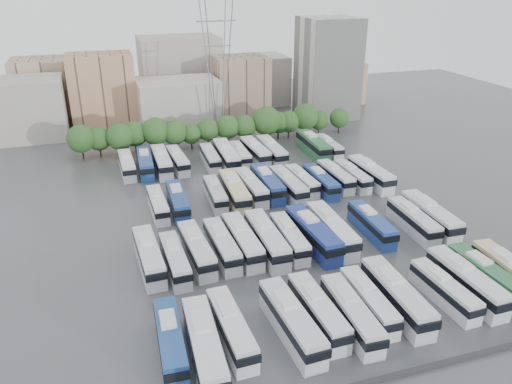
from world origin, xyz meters
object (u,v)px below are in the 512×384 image
object	(u,v)px
bus_r0_s0	(170,340)
bus_r3_s6	(226,156)
bus_r1_s6	(289,237)
bus_r2_s2	(178,201)
bus_r2_s10	(321,181)
bus_r2_s5	(234,191)
bus_r0_s5	(318,311)
bus_r1_s4	(243,240)
bus_r2_s6	(251,187)
bus_r3_s8	(255,151)
bus_r0_s6	(351,313)
bus_r1_s0	(149,256)
bus_r1_s5	(267,239)
bus_r1_s10	(371,224)
bus_r3_s1	(145,163)
apartment_tower	(328,68)
bus_r0_s10	(444,290)
bus_r0_s13	(511,274)
bus_r1_s7	(313,233)
electricity_pylon	(217,57)
bus_r2_s4	(215,194)
bus_r0_s2	(231,328)
bus_r2_s8	(288,185)
bus_r2_s9	(302,181)
bus_r0_s12	(485,275)
bus_r3_s3	(178,160)
bus_r0_s1	(204,346)
bus_r3_s12	(313,145)
bus_r0_s8	(396,296)
bus_r3_s13	(329,146)
bus_r3_s9	(271,151)
bus_r1_s8	(332,229)
bus_r1_s13	(430,215)
bus_r3_s2	(162,161)
bus_r0_s7	(368,301)
bus_r3_s7	(240,154)
bus_r1_s12	(413,220)
bus_r3_s5	(210,158)
bus_r1_s2	(197,249)
bus_r1_s3	(222,245)
bus_r2_s1	(158,204)
bus_r1_s1	(175,259)
bus_r0_s4	(291,321)
bus_r0_s11	(466,281)
bus_r2_s7	(267,183)
bus_r2_s13	(370,173)
bus_r2_s12	(353,176)

from	to	relation	value
bus_r0_s0	bus_r3_s6	distance (m)	55.67
bus_r1_s6	bus_r2_s2	xyz separation A→B (m)	(-13.15, 17.21, 0.08)
bus_r2_s10	bus_r2_s5	bearing A→B (deg)	-179.73
bus_r0_s5	bus_r1_s4	bearing A→B (deg)	100.31
bus_r2_s6	bus_r3_s8	bearing A→B (deg)	68.13
bus_r0_s6	bus_r1_s0	xyz separation A→B (m)	(-20.01, 19.24, 0.07)
bus_r1_s5	bus_r1_s10	xyz separation A→B (m)	(16.75, -0.03, -0.26)
bus_r2_s10	bus_r3_s1	xyz separation A→B (m)	(-29.34, 19.01, 0.12)
apartment_tower	bus_r0_s10	size ratio (longest dim) A/B	2.38
bus_r0_s13	bus_r1_s7	size ratio (longest dim) A/B	0.93
electricity_pylon	bus_r2_s4	size ratio (longest dim) A/B	3.03
bus_r0_s2	bus_r2_s4	bearing A→B (deg)	77.26
bus_r0_s0	bus_r3_s1	xyz separation A→B (m)	(3.33, 53.35, 0.13)
bus_r2_s8	bus_r2_s9	bearing A→B (deg)	22.35
bus_r0_s12	bus_r3_s3	bearing A→B (deg)	117.16
bus_r0_s1	bus_r3_s12	world-z (taller)	bus_r3_s12
bus_r0_s8	bus_r3_s13	world-z (taller)	bus_r0_s8
bus_r3_s3	bus_r3_s9	bearing A→B (deg)	-5.79
bus_r1_s8	bus_r1_s13	world-z (taller)	bus_r1_s8
bus_r2_s10	bus_r3_s2	xyz separation A→B (m)	(-26.11, 18.75, 0.20)
bus_r0_s7	bus_r0_s10	xyz separation A→B (m)	(9.81, -0.80, -0.04)
bus_r3_s12	bus_r3_s7	bearing A→B (deg)	-179.11
bus_r0_s5	bus_r1_s6	size ratio (longest dim) A/B	1.04
bus_r0_s2	bus_r1_s12	bearing A→B (deg)	23.47
bus_r3_s5	bus_r1_s2	bearing A→B (deg)	-104.03
bus_r0_s1	bus_r1_s4	bearing A→B (deg)	66.12
bus_r1_s3	bus_r3_s12	bearing A→B (deg)	48.91
electricity_pylon	bus_r0_s7	distance (m)	75.03
bus_r0_s0	bus_r3_s7	size ratio (longest dim) A/B	1.07
bus_r3_s9	bus_r3_s12	world-z (taller)	bus_r3_s12
bus_r0_s6	bus_r1_s12	world-z (taller)	bus_r0_s6
bus_r2_s1	bus_r3_s13	world-z (taller)	bus_r3_s13
bus_r1_s2	bus_r0_s5	bearing A→B (deg)	-62.58
bus_r1_s1	bus_r3_s7	distance (m)	42.32
bus_r0_s4	bus_r1_s3	bearing A→B (deg)	96.66
apartment_tower	bus_r1_s5	distance (m)	75.92
bus_r0_s10	bus_r1_s3	size ratio (longest dim) A/B	0.92
bus_r0_s4	bus_r3_s3	size ratio (longest dim) A/B	1.09
bus_r1_s12	bus_r3_s12	world-z (taller)	bus_r3_s12
bus_r1_s2	bus_r0_s11	bearing A→B (deg)	-33.80
bus_r0_s13	bus_r3_s9	distance (m)	54.87
bus_r1_s4	bus_r3_s12	xyz separation A→B (m)	(26.43, 35.43, 0.16)
bus_r0_s13	bus_r1_s6	world-z (taller)	bus_r0_s13
bus_r1_s10	bus_r3_s2	world-z (taller)	bus_r3_s2
bus_r1_s13	bus_r3_s5	xyz separation A→B (m)	(-26.41, 36.96, -0.29)
bus_r2_s4	bus_r1_s5	bearing A→B (deg)	-78.02
bus_r2_s7	bus_r2_s13	world-z (taller)	bus_r2_s13
bus_r0_s13	bus_r2_s12	bearing A→B (deg)	97.86
bus_r3_s5	bus_r3_s6	xyz separation A→B (m)	(3.22, -0.87, 0.37)
bus_r1_s0	bus_r3_s12	size ratio (longest dim) A/B	0.92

